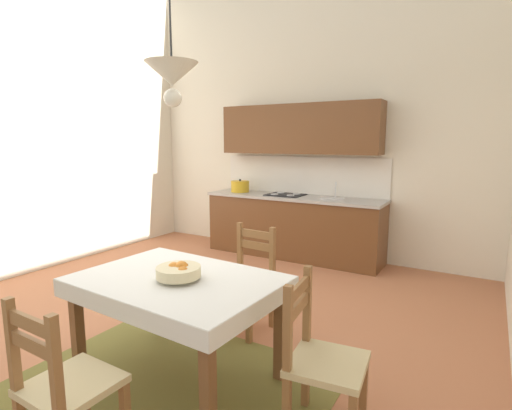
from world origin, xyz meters
TOP-DOWN VIEW (x-y plane):
  - ground_plane at (0.00, 0.00)m, footprint 5.87×6.25m
  - wall_back at (0.00, 2.88)m, footprint 5.87×0.12m
  - wall_left at (-2.70, 0.00)m, footprint 0.12×6.25m
  - area_rug at (0.59, -0.77)m, footprint 2.10×1.60m
  - kitchen_cabinetry at (-0.05, 2.55)m, footprint 2.62×0.63m
  - dining_table at (0.59, -0.67)m, footprint 1.42×1.03m
  - dining_chair_window_side at (1.64, -0.65)m, footprint 0.47×0.47m
  - dining_chair_camera_side at (0.61, -1.56)m, footprint 0.43×0.43m
  - dining_chair_kitchen_side at (0.58, 0.24)m, footprint 0.45×0.45m
  - fruit_bowl at (0.63, -0.71)m, footprint 0.30×0.30m
  - pendant_lamp at (0.69, -0.78)m, footprint 0.32×0.32m

SIDE VIEW (x-z plane):
  - ground_plane at x=0.00m, z-range -0.10..0.00m
  - area_rug at x=0.59m, z-range 0.00..0.01m
  - dining_chair_window_side at x=1.64m, z-range -0.02..0.91m
  - dining_chair_camera_side at x=0.61m, z-range -0.02..0.91m
  - dining_chair_kitchen_side at x=0.58m, z-range -0.02..0.91m
  - dining_table at x=0.59m, z-range 0.25..1.00m
  - fruit_bowl at x=0.63m, z-range 0.75..0.87m
  - kitchen_cabinetry at x=-0.05m, z-range -0.24..1.96m
  - wall_back at x=0.00m, z-range 0.00..4.09m
  - wall_left at x=-2.70m, z-range 0.00..4.09m
  - pendant_lamp at x=0.69m, z-range 1.66..2.47m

